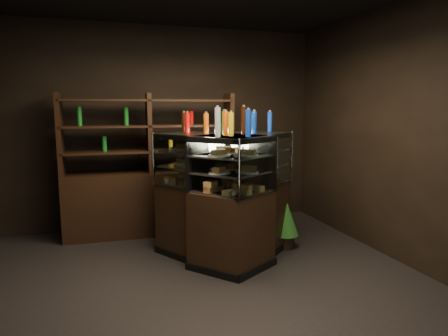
{
  "coord_description": "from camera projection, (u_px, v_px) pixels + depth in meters",
  "views": [
    {
      "loc": [
        -0.84,
        -3.58,
        1.81
      ],
      "look_at": [
        0.49,
        0.61,
        1.14
      ],
      "focal_mm": 32.0,
      "sensor_mm": 36.0,
      "label": 1
    }
  ],
  "objects": [
    {
      "name": "display_case",
      "position": [
        228.0,
        217.0,
        4.79
      ],
      "size": [
        1.76,
        1.54,
        1.51
      ],
      "rotation": [
        0.0,
        0.0,
        -0.16
      ],
      "color": "black",
      "rests_on": "ground"
    },
    {
      "name": "ground",
      "position": [
        195.0,
        294.0,
        3.9
      ],
      "size": [
        5.0,
        5.0,
        0.0
      ],
      "primitive_type": "plane",
      "color": "black",
      "rests_on": "ground"
    },
    {
      "name": "potted_conifer",
      "position": [
        285.0,
        216.0,
        5.14
      ],
      "size": [
        0.35,
        0.35,
        0.74
      ],
      "rotation": [
        0.0,
        0.0,
        0.29
      ],
      "color": "black",
      "rests_on": "ground"
    },
    {
      "name": "bottles_top",
      "position": [
        228.0,
        122.0,
        4.62
      ],
      "size": [
        1.13,
        1.03,
        0.3
      ],
      "color": "silver",
      "rests_on": "display_case"
    },
    {
      "name": "food_display",
      "position": [
        228.0,
        163.0,
        4.68
      ],
      "size": [
        1.31,
        1.17,
        0.46
      ],
      "color": "#D3814B",
      "rests_on": "display_case"
    },
    {
      "name": "room_shell",
      "position": [
        193.0,
        93.0,
        3.6
      ],
      "size": [
        5.02,
        5.02,
        3.01
      ],
      "color": "black",
      "rests_on": "ground"
    },
    {
      "name": "back_shelving",
      "position": [
        151.0,
        192.0,
        5.69
      ],
      "size": [
        2.39,
        0.5,
        2.0
      ],
      "rotation": [
        0.0,
        0.0,
        -0.03
      ],
      "color": "black",
      "rests_on": "ground"
    }
  ]
}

